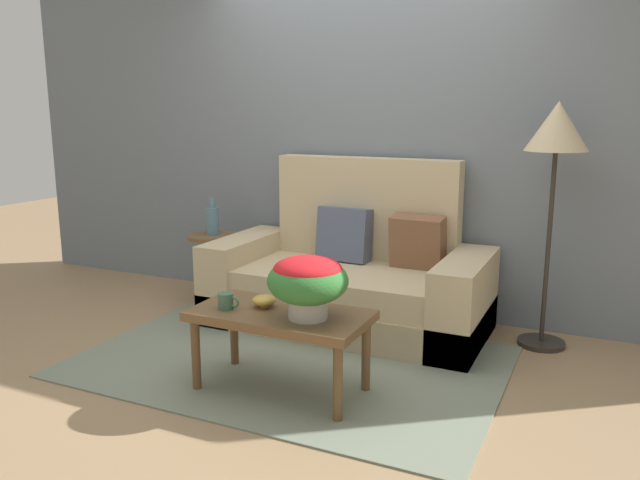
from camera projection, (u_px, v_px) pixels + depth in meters
name	position (u px, v px, depth m)	size (l,w,h in m)	color
ground_plane	(294.00, 359.00, 3.88)	(14.00, 14.00, 0.00)	#997A56
wall_back	(369.00, 133.00, 4.70)	(6.40, 0.12, 2.66)	slate
area_rug	(290.00, 361.00, 3.83)	(2.50, 1.67, 0.01)	gray
couch	(351.00, 280.00, 4.45)	(1.91, 0.92, 1.16)	tan
coffee_table	(280.00, 322.00, 3.37)	(0.95, 0.49, 0.45)	brown
side_table	(212.00, 255.00, 4.96)	(0.38, 0.38, 0.54)	brown
floor_lamp	(556.00, 142.00, 3.84)	(0.38, 0.38, 1.56)	#2D2823
potted_plant	(308.00, 280.00, 3.21)	(0.42, 0.42, 0.32)	#B7B2A8
coffee_mug	(226.00, 301.00, 3.38)	(0.13, 0.08, 0.09)	#3D664C
snack_bowl	(264.00, 300.00, 3.42)	(0.13, 0.13, 0.07)	gold
table_vase	(213.00, 220.00, 4.90)	(0.10, 0.10, 0.28)	slate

